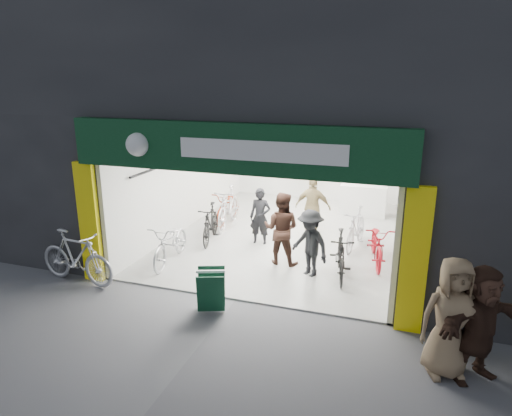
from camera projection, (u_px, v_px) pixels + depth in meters
The scene contains 17 objects.
ground at pixel (235, 300), 9.03m from camera, with size 60.00×60.00×0.00m, color #56565B.
building at pixel (333, 74), 12.07m from camera, with size 17.00×10.27×8.00m.
bike_left_front at pixel (171, 243), 10.71m from camera, with size 0.66×1.89×1.00m, color #BBBCC1.
bike_left_midfront at pixel (210, 224), 12.06m from camera, with size 0.48×1.69×1.02m, color black.
bike_left_midback at pixel (228, 207), 13.67m from camera, with size 0.65×1.86×0.98m, color maroon.
bike_left_back at pixel (228, 207), 13.21m from camera, with size 0.56×2.00×1.20m, color silver.
bike_right_front at pixel (341, 255), 9.93m from camera, with size 0.48×1.71×1.03m, color black.
bike_right_mid at pixel (377, 243), 10.69m from camera, with size 0.66×1.90×1.00m, color maroon.
bike_right_back at pixel (356, 228), 11.64m from camera, with size 0.49×1.74×1.04m, color #A9A9AD.
parked_bike at pixel (76, 257), 9.66m from camera, with size 0.55×1.96×1.18m, color silver.
customer_a at pixel (260, 217), 11.78m from camera, with size 0.55×0.36×1.51m, color black.
customer_b at pixel (281, 229), 10.54m from camera, with size 0.85×0.66×1.74m, color #39221A.
customer_c at pixel (310, 244), 9.89m from camera, with size 0.99×0.57×1.54m, color black.
customer_d at pixel (313, 207), 12.39m from camera, with size 0.98×0.41×1.68m, color #907E54.
pedestrian_near at pixel (451, 318), 6.59m from camera, with size 0.90×0.59×1.85m, color #80674A.
pedestrian_far at pixel (480, 324), 6.50m from camera, with size 1.65×0.52×1.78m, color #342018.
sandwich_board at pixel (211, 289), 8.54m from camera, with size 0.66×0.67×0.79m.
Camera 1 is at (2.98, -7.59, 4.31)m, focal length 32.00 mm.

